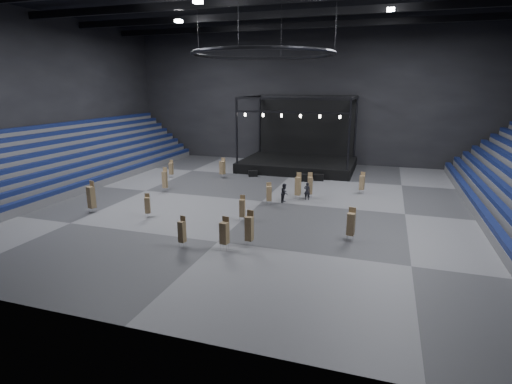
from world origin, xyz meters
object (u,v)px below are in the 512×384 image
(chair_stack_3, at_px, (182,231))
(flight_case_mid, at_px, (306,178))
(flight_case_left, at_px, (253,174))
(stage, at_px, (299,157))
(chair_stack_13, at_px, (242,208))
(man_center, at_px, (307,191))
(flight_case_right, at_px, (319,177))
(chair_stack_11, at_px, (222,167))
(chair_stack_2, at_px, (351,223))
(chair_stack_12, at_px, (249,228))
(chair_stack_9, at_px, (269,193))
(chair_stack_10, at_px, (298,186))
(chair_stack_1, at_px, (171,168))
(chair_stack_6, at_px, (165,179))
(chair_stack_4, at_px, (224,232))
(chair_stack_5, at_px, (147,205))
(chair_stack_0, at_px, (362,182))
(chair_stack_7, at_px, (91,197))
(chair_stack_8, at_px, (310,185))
(crew_member, at_px, (284,193))

(chair_stack_3, bearing_deg, flight_case_mid, 86.62)
(flight_case_left, bearing_deg, stage, 57.59)
(flight_case_left, distance_m, flight_case_mid, 6.50)
(chair_stack_13, relative_size, man_center, 1.24)
(flight_case_right, relative_size, chair_stack_11, 0.48)
(chair_stack_2, relative_size, chair_stack_12, 0.96)
(chair_stack_9, xyz_separation_m, chair_stack_10, (2.07, 2.67, 0.22))
(chair_stack_1, distance_m, man_center, 17.56)
(chair_stack_6, bearing_deg, flight_case_right, 29.28)
(chair_stack_4, relative_size, chair_stack_10, 0.87)
(chair_stack_5, xyz_separation_m, chair_stack_12, (9.86, -3.20, 0.24))
(chair_stack_3, bearing_deg, chair_stack_4, 16.89)
(flight_case_mid, distance_m, chair_stack_2, 17.71)
(man_center, bearing_deg, chair_stack_0, -138.74)
(chair_stack_0, xyz_separation_m, chair_stack_11, (-15.91, 2.24, 0.11))
(stage, height_order, chair_stack_6, stage)
(flight_case_left, bearing_deg, chair_stack_4, -76.50)
(flight_case_left, relative_size, chair_stack_11, 0.45)
(flight_case_left, xyz_separation_m, flight_case_right, (7.75, 0.23, 0.02))
(stage, distance_m, flight_case_mid, 7.57)
(chair_stack_7, relative_size, chair_stack_13, 1.29)
(chair_stack_8, bearing_deg, chair_stack_0, 18.71)
(chair_stack_6, xyz_separation_m, man_center, (14.34, 1.32, -0.41))
(chair_stack_8, bearing_deg, flight_case_right, 76.66)
(chair_stack_5, xyz_separation_m, chair_stack_11, (0.23, 15.29, 0.20))
(chair_stack_13, bearing_deg, chair_stack_5, -176.85)
(chair_stack_4, relative_size, chair_stack_11, 0.95)
(flight_case_mid, height_order, chair_stack_10, chair_stack_10)
(flight_case_left, xyz_separation_m, chair_stack_2, (12.79, -17.11, 0.89))
(chair_stack_5, distance_m, chair_stack_12, 10.36)
(chair_stack_10, bearing_deg, chair_stack_1, 173.69)
(chair_stack_0, bearing_deg, chair_stack_6, -155.77)
(flight_case_mid, relative_size, man_center, 0.73)
(stage, bearing_deg, chair_stack_9, -87.06)
(chair_stack_0, bearing_deg, chair_stack_3, -111.82)
(flight_case_mid, relative_size, chair_stack_7, 0.45)
(stage, xyz_separation_m, chair_stack_9, (0.88, -17.14, -0.36))
(chair_stack_8, height_order, chair_stack_11, chair_stack_8)
(chair_stack_5, height_order, chair_stack_11, chair_stack_11)
(stage, bearing_deg, chair_stack_6, -123.66)
(chair_stack_3, xyz_separation_m, crew_member, (3.91, 12.32, -0.21))
(chair_stack_8, height_order, man_center, chair_stack_8)
(chair_stack_1, height_order, chair_stack_13, chair_stack_13)
(chair_stack_5, distance_m, man_center, 14.56)
(chair_stack_12, height_order, crew_member, chair_stack_12)
(chair_stack_4, height_order, chair_stack_13, chair_stack_4)
(chair_stack_5, height_order, chair_stack_7, chair_stack_7)
(flight_case_right, xyz_separation_m, man_center, (0.24, -8.14, 0.47))
(flight_case_mid, distance_m, chair_stack_0, 7.12)
(chair_stack_1, relative_size, chair_stack_2, 0.86)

